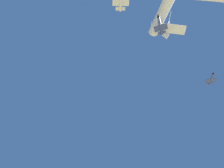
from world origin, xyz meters
The scene contains 2 objects.
chase_jet_right_wing centered at (-46.33, 37.59, 104.49)m, with size 14.26×10.89×4.00m.
chase_jet_trailing centered at (-109.08, 29.04, 98.65)m, with size 12.81×12.86×4.00m.
Camera 1 is at (21.06, 81.58, 3.65)m, focal length 32.55 mm.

